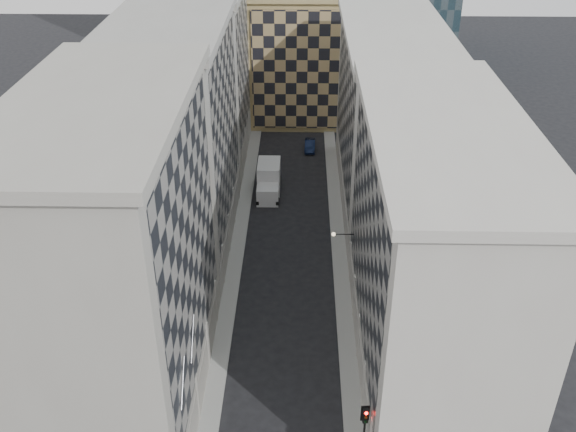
# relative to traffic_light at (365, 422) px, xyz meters

# --- Properties ---
(sidewalk_west) EXTENTS (1.50, 100.00, 0.15)m
(sidewalk_west) POSITION_rel_traffic_light_xyz_m (-10.87, 24.89, -3.44)
(sidewalk_west) COLOR gray
(sidewalk_west) RESTS_ON ground
(sidewalk_east) EXTENTS (1.50, 100.00, 0.15)m
(sidewalk_east) POSITION_rel_traffic_light_xyz_m (-0.37, 24.89, -3.44)
(sidewalk_east) COLOR gray
(sidewalk_east) RESTS_ON ground
(bldg_left_a) EXTENTS (10.80, 22.80, 23.70)m
(bldg_left_a) POSITION_rel_traffic_light_xyz_m (-16.50, 5.89, 8.31)
(bldg_left_a) COLOR gray
(bldg_left_a) RESTS_ON ground
(bldg_left_b) EXTENTS (10.80, 22.80, 22.70)m
(bldg_left_b) POSITION_rel_traffic_light_xyz_m (-16.50, 27.89, 7.81)
(bldg_left_b) COLOR gray
(bldg_left_b) RESTS_ON ground
(bldg_left_c) EXTENTS (10.80, 22.80, 21.70)m
(bldg_left_c) POSITION_rel_traffic_light_xyz_m (-16.50, 49.89, 7.31)
(bldg_left_c) COLOR gray
(bldg_left_c) RESTS_ON ground
(bldg_right_a) EXTENTS (10.80, 26.80, 20.70)m
(bldg_right_a) POSITION_rel_traffic_light_xyz_m (5.26, 9.89, 6.80)
(bldg_right_a) COLOR #B7B0A7
(bldg_right_a) RESTS_ON ground
(bldg_right_b) EXTENTS (10.80, 28.80, 19.70)m
(bldg_right_b) POSITION_rel_traffic_light_xyz_m (5.27, 36.89, 6.33)
(bldg_right_b) COLOR #B7B0A7
(bldg_right_b) RESTS_ON ground
(tan_block) EXTENTS (16.80, 14.80, 18.80)m
(tan_block) POSITION_rel_traffic_light_xyz_m (-3.62, 62.79, 5.92)
(tan_block) COLOR tan
(tan_block) RESTS_ON ground
(flagpoles_left) EXTENTS (0.10, 6.33, 2.33)m
(flagpoles_left) POSITION_rel_traffic_light_xyz_m (-11.52, 0.89, 4.48)
(flagpoles_left) COLOR gray
(flagpoles_left) RESTS_ON ground
(bracket_lamp) EXTENTS (1.98, 0.36, 0.36)m
(bracket_lamp) POSITION_rel_traffic_light_xyz_m (-1.24, 18.89, 2.68)
(bracket_lamp) COLOR black
(bracket_lamp) RESTS_ON ground
(traffic_light) EXTENTS (0.59, 0.52, 4.70)m
(traffic_light) POSITION_rel_traffic_light_xyz_m (0.00, 0.00, 0.00)
(traffic_light) COLOR black
(traffic_light) RESTS_ON sidewalk_east
(box_truck) EXTENTS (2.64, 6.47, 3.55)m
(box_truck) POSITION_rel_traffic_light_xyz_m (-8.17, 37.73, -1.97)
(box_truck) COLOR silver
(box_truck) RESTS_ON ground
(dark_car) EXTENTS (1.49, 4.01, 1.31)m
(dark_car) POSITION_rel_traffic_light_xyz_m (-3.18, 49.94, -2.86)
(dark_car) COLOR #0E1833
(dark_car) RESTS_ON ground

